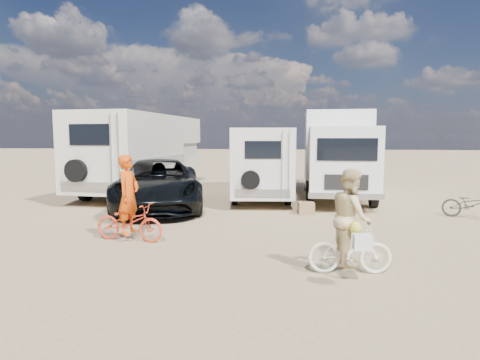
# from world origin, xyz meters

# --- Properties ---
(ground) EXTENTS (140.00, 140.00, 0.00)m
(ground) POSITION_xyz_m (0.00, 0.00, 0.00)
(ground) COLOR tan
(ground) RESTS_ON ground
(rv_main) EXTENTS (2.83, 7.10, 2.73)m
(rv_main) POSITION_xyz_m (0.43, 6.76, 1.37)
(rv_main) COLOR white
(rv_main) RESTS_ON ground
(rv_left) EXTENTS (3.28, 8.02, 3.34)m
(rv_left) POSITION_xyz_m (-4.69, 7.00, 1.67)
(rv_left) COLOR beige
(rv_left) RESTS_ON ground
(box_truck) EXTENTS (2.59, 7.26, 3.43)m
(box_truck) POSITION_xyz_m (3.48, 6.80, 1.71)
(box_truck) COLOR white
(box_truck) RESTS_ON ground
(dark_suv) EXTENTS (4.33, 6.53, 1.67)m
(dark_suv) POSITION_xyz_m (-2.81, 3.58, 0.83)
(dark_suv) COLOR black
(dark_suv) RESTS_ON ground
(bike_man) EXTENTS (1.78, 0.85, 0.90)m
(bike_man) POSITION_xyz_m (-2.05, -0.78, 0.45)
(bike_man) COLOR red
(bike_man) RESTS_ON ground
(bike_woman) EXTENTS (1.52, 0.54, 0.89)m
(bike_woman) POSITION_xyz_m (2.76, -2.49, 0.45)
(bike_woman) COLOR #E7E6C3
(bike_woman) RESTS_ON ground
(rider_man) EXTENTS (0.54, 0.73, 1.84)m
(rider_man) POSITION_xyz_m (-2.05, -0.78, 0.92)
(rider_man) COLOR #D54608
(rider_man) RESTS_ON ground
(rider_woman) EXTENTS (0.71, 0.88, 1.71)m
(rider_woman) POSITION_xyz_m (2.76, -2.49, 0.85)
(rider_woman) COLOR #D9BF84
(rider_woman) RESTS_ON ground
(bike_parked) EXTENTS (1.70, 1.29, 0.86)m
(bike_parked) POSITION_xyz_m (7.06, 3.01, 0.43)
(bike_parked) COLOR #2A2D2A
(bike_parked) RESTS_ON ground
(cooler) EXTENTS (0.59, 0.50, 0.40)m
(cooler) POSITION_xyz_m (-2.10, 2.09, 0.20)
(cooler) COLOR #306896
(cooler) RESTS_ON ground
(crate) EXTENTS (0.54, 0.54, 0.39)m
(crate) POSITION_xyz_m (2.17, 3.11, 0.19)
(crate) COLOR olive
(crate) RESTS_ON ground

